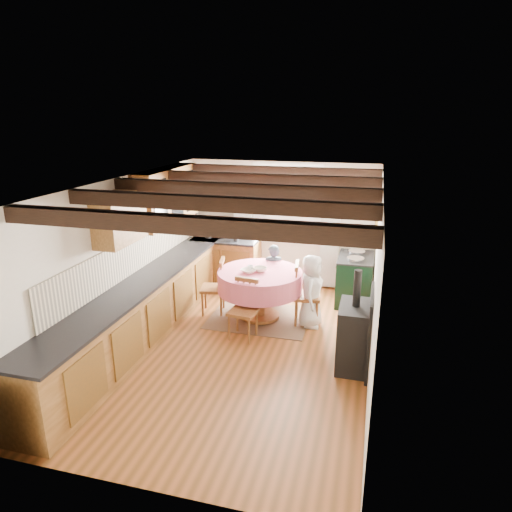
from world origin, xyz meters
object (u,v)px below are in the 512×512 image
(aga_range, at_px, (355,279))
(chair_near, at_px, (243,310))
(child_right, at_px, (311,291))
(chair_left, at_px, (213,286))
(cup, at_px, (250,268))
(child_far, at_px, (273,275))
(cast_iron_stove, at_px, (355,320))
(chair_right, at_px, (307,294))
(dining_table, at_px, (260,295))

(aga_range, bearing_deg, chair_near, -129.82)
(child_right, bearing_deg, chair_left, 88.06)
(cup, bearing_deg, chair_left, 177.95)
(chair_left, relative_size, child_right, 0.81)
(aga_range, xyz_separation_m, child_far, (-1.39, -0.47, 0.11))
(chair_left, relative_size, cast_iron_stove, 0.70)
(cast_iron_stove, distance_m, child_right, 1.31)
(cup, bearing_deg, chair_right, 1.91)
(dining_table, height_order, aga_range, aga_range)
(child_right, distance_m, cup, 1.04)
(chair_near, xyz_separation_m, cup, (-0.08, 0.73, 0.41))
(chair_near, relative_size, cup, 9.76)
(child_right, bearing_deg, chair_near, 127.04)
(chair_right, xyz_separation_m, aga_range, (0.69, 1.08, -0.07))
(chair_left, xyz_separation_m, cast_iron_stove, (2.39, -1.16, 0.21))
(dining_table, bearing_deg, chair_left, 178.83)
(dining_table, bearing_deg, child_right, -3.48)
(chair_near, relative_size, chair_right, 0.91)
(dining_table, distance_m, cup, 0.48)
(chair_right, distance_m, cast_iron_stove, 1.42)
(aga_range, bearing_deg, chair_right, -122.43)
(chair_near, xyz_separation_m, child_right, (0.92, 0.68, 0.13))
(aga_range, height_order, child_right, child_right)
(cast_iron_stove, relative_size, cup, 14.56)
(chair_near, height_order, child_far, child_far)
(chair_near, height_order, cast_iron_stove, cast_iron_stove)
(aga_range, distance_m, child_right, 1.32)
(chair_near, distance_m, child_far, 1.39)
(chair_left, height_order, child_right, child_right)
(child_far, bearing_deg, chair_right, 122.91)
(child_far, xyz_separation_m, child_right, (0.77, -0.69, 0.04))
(chair_left, bearing_deg, child_right, 75.90)
(chair_right, relative_size, aga_range, 1.08)
(chair_right, height_order, aga_range, chair_right)
(chair_right, bearing_deg, chair_left, 83.44)
(cast_iron_stove, relative_size, child_right, 1.16)
(chair_left, xyz_separation_m, aga_range, (2.28, 1.09, -0.04))
(dining_table, height_order, cast_iron_stove, cast_iron_stove)
(cup, bearing_deg, dining_table, 2.54)
(chair_left, distance_m, cup, 0.77)
(child_far, distance_m, cup, 0.76)
(chair_left, height_order, child_far, child_far)
(cast_iron_stove, bearing_deg, cup, 146.82)
(child_far, distance_m, child_right, 1.04)
(chair_near, height_order, chair_left, chair_left)
(chair_right, distance_m, child_right, 0.13)
(dining_table, bearing_deg, chair_near, -95.73)
(chair_left, bearing_deg, chair_near, 33.06)
(cast_iron_stove, bearing_deg, chair_left, 154.25)
(dining_table, distance_m, chair_right, 0.78)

